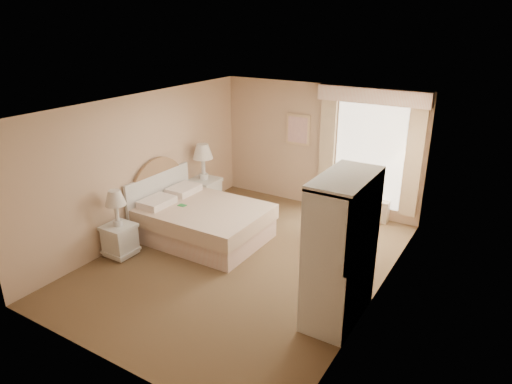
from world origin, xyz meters
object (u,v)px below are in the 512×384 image
Objects in this scene: nightstand_near at (119,232)px; round_table at (339,207)px; nightstand_far at (204,186)px; cafe_chair at (357,196)px; armoire at (341,261)px; bed at (200,220)px.

nightstand_near is 3.81m from round_table.
nightstand_far reaches higher than round_table.
nightstand_far is 3.01m from cafe_chair.
round_table is 2.54m from armoire.
armoire is at bearing -94.61° from cafe_chair.
armoire reaches higher than bed.
nightstand_far reaches higher than bed.
bed is 1.08× the size of armoire.
round_table is (2.72, 2.67, 0.08)m from nightstand_near.
cafe_chair is (2.81, 3.35, 0.07)m from nightstand_near.
round_table is at bearing 44.47° from nightstand_near.
cafe_chair is 0.44× the size of armoire.
nightstand_far reaches higher than nightstand_near.
round_table is (2.00, 1.47, 0.16)m from bed.
nightstand_near is at bearing -135.53° from round_table.
bed is 1.30m from nightstand_far.
cafe_chair is (2.09, 2.15, 0.15)m from bed.
nightstand_far is 2.75m from round_table.
round_table is (2.72, 0.40, -0.01)m from nightstand_far.
bed is at bearing 59.02° from nightstand_near.
nightstand_far is at bearing 152.07° from armoire.
armoire is (3.65, -1.94, 0.30)m from nightstand_far.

